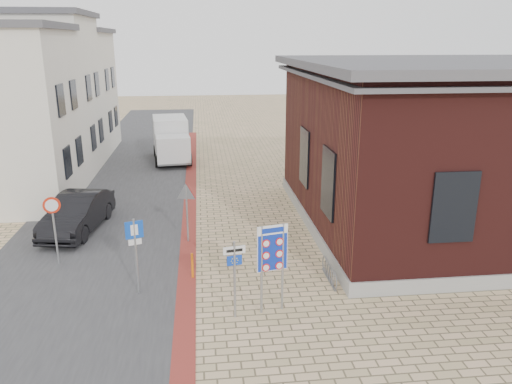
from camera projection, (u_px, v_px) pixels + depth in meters
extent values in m
plane|color=tan|center=(257.00, 321.00, 13.99)|extent=(120.00, 120.00, 0.00)
cube|color=#38383A|center=(127.00, 182.00, 27.65)|extent=(7.00, 60.00, 0.02)
cube|color=maroon|center=(190.00, 208.00, 23.28)|extent=(0.60, 40.00, 0.02)
cube|color=gray|center=(445.00, 216.00, 21.55)|extent=(12.15, 12.15, 0.50)
cube|color=#411615|center=(453.00, 142.00, 20.60)|extent=(12.00, 12.00, 6.00)
cube|color=#4D4D52|center=(463.00, 64.00, 19.68)|extent=(13.00, 13.00, 0.30)
cube|color=#4D4D52|center=(461.00, 74.00, 19.79)|extent=(12.70, 12.70, 0.15)
cube|color=black|center=(329.00, 183.00, 17.30)|extent=(0.12, 1.60, 2.40)
cube|color=black|center=(305.00, 157.00, 21.10)|extent=(0.12, 1.60, 2.40)
cube|color=black|center=(454.00, 207.00, 14.76)|extent=(1.40, 0.12, 2.20)
cube|color=black|center=(67.00, 162.00, 22.80)|extent=(0.10, 1.10, 1.40)
cube|color=black|center=(79.00, 151.00, 25.08)|extent=(0.10, 1.10, 1.40)
cube|color=black|center=(60.00, 100.00, 21.98)|extent=(0.10, 1.10, 1.40)
cube|color=black|center=(73.00, 95.00, 24.26)|extent=(0.10, 1.10, 1.40)
cube|color=silver|center=(31.00, 97.00, 28.62)|extent=(7.00, 6.00, 8.80)
cube|color=#4D4D52|center=(20.00, 13.00, 27.29)|extent=(7.40, 6.40, 0.30)
cube|color=black|center=(93.00, 138.00, 28.50)|extent=(0.10, 1.10, 1.40)
cube|color=black|center=(101.00, 130.00, 30.78)|extent=(0.10, 1.10, 1.40)
cube|color=black|center=(88.00, 88.00, 27.69)|extent=(0.10, 1.10, 1.40)
cube|color=black|center=(97.00, 84.00, 29.97)|extent=(0.10, 1.10, 1.40)
cube|color=silver|center=(59.00, 93.00, 34.44)|extent=(7.00, 6.00, 8.00)
cube|color=#4D4D52|center=(52.00, 30.00, 33.22)|extent=(7.40, 6.40, 0.30)
cube|color=black|center=(111.00, 121.00, 34.20)|extent=(0.10, 1.10, 1.40)
cube|color=black|center=(116.00, 116.00, 36.49)|extent=(0.10, 1.10, 1.40)
cube|color=black|center=(107.00, 80.00, 33.39)|extent=(0.10, 1.10, 1.40)
cube|color=black|center=(113.00, 77.00, 35.67)|extent=(0.10, 1.10, 1.40)
torus|color=slate|center=(334.00, 281.00, 15.72)|extent=(0.04, 0.60, 0.60)
torus|color=slate|center=(332.00, 276.00, 16.01)|extent=(0.04, 0.60, 0.60)
torus|color=slate|center=(329.00, 272.00, 16.29)|extent=(0.04, 0.60, 0.60)
torus|color=slate|center=(327.00, 268.00, 16.58)|extent=(0.04, 0.60, 0.60)
torus|color=slate|center=(325.00, 264.00, 16.86)|extent=(0.04, 0.60, 0.60)
cube|color=slate|center=(329.00, 279.00, 16.37)|extent=(0.08, 1.60, 0.04)
imported|color=black|center=(78.00, 213.00, 20.40)|extent=(2.36, 4.85, 1.53)
cube|color=slate|center=(172.00, 154.00, 32.32)|extent=(2.54, 5.34, 0.24)
cube|color=silver|center=(173.00, 149.00, 30.40)|extent=(2.17, 1.83, 1.53)
cube|color=black|center=(174.00, 146.00, 29.65)|extent=(1.81, 0.27, 0.76)
cube|color=silver|center=(170.00, 133.00, 32.76)|extent=(2.45, 3.64, 2.10)
cylinder|color=black|center=(157.00, 161.00, 30.70)|extent=(0.32, 0.79, 0.76)
cylinder|color=black|center=(190.00, 160.00, 31.12)|extent=(0.32, 0.79, 0.76)
cylinder|color=black|center=(156.00, 151.00, 33.55)|extent=(0.32, 0.79, 0.76)
cylinder|color=black|center=(186.00, 150.00, 33.97)|extent=(0.32, 0.79, 0.76)
cylinder|color=gray|center=(262.00, 271.00, 14.04)|extent=(0.07, 0.07, 2.65)
cylinder|color=gray|center=(283.00, 267.00, 14.24)|extent=(0.07, 0.07, 2.65)
cube|color=white|center=(272.00, 248.00, 13.95)|extent=(0.89, 0.24, 1.36)
cube|color=#0D29A5|center=(272.00, 248.00, 13.95)|extent=(0.86, 0.24, 1.33)
cube|color=white|center=(273.00, 230.00, 13.79)|extent=(0.86, 0.25, 0.26)
cylinder|color=gray|center=(235.00, 280.00, 13.85)|extent=(0.07, 0.07, 2.31)
cube|color=white|center=(234.00, 250.00, 13.59)|extent=(0.62, 0.15, 0.22)
cube|color=#0F38B7|center=(234.00, 260.00, 13.68)|extent=(0.42, 0.12, 0.28)
cylinder|color=gray|center=(136.00, 257.00, 15.16)|extent=(0.07, 0.07, 2.46)
cube|color=#0F46BB|center=(134.00, 230.00, 14.90)|extent=(0.53, 0.21, 0.54)
cube|color=white|center=(135.00, 242.00, 15.02)|extent=(0.39, 0.16, 0.18)
cylinder|color=gray|center=(187.00, 214.00, 19.15)|extent=(0.07, 0.07, 2.26)
cylinder|color=gray|center=(55.00, 231.00, 17.21)|extent=(0.07, 0.07, 2.45)
cylinder|color=red|center=(52.00, 205.00, 16.93)|extent=(0.57, 0.15, 0.58)
cylinder|color=orange|center=(192.00, 266.00, 16.38)|extent=(0.09, 0.09, 0.88)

